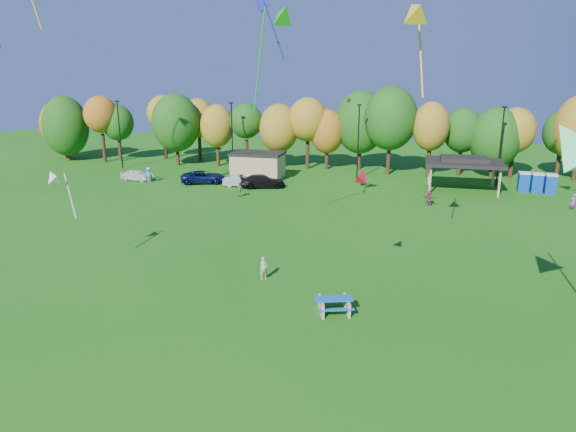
% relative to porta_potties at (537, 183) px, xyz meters
% --- Properties ---
extents(ground, '(160.00, 160.00, 0.00)m').
position_rel_porta_potties_xyz_m(ground, '(-21.79, -37.81, -1.10)').
color(ground, '#19600F').
rests_on(ground, ground).
extents(tree_line, '(93.57, 10.55, 11.15)m').
position_rel_porta_potties_xyz_m(tree_line, '(-22.82, 7.70, 4.82)').
color(tree_line, black).
rests_on(tree_line, ground).
extents(lamp_posts, '(64.50, 0.25, 9.09)m').
position_rel_porta_potties_xyz_m(lamp_posts, '(-19.79, 2.19, 3.80)').
color(lamp_posts, black).
rests_on(lamp_posts, ground).
extents(utility_building, '(6.30, 4.30, 3.25)m').
position_rel_porta_potties_xyz_m(utility_building, '(-31.79, 0.19, 0.54)').
color(utility_building, tan).
rests_on(utility_building, ground).
extents(pavilion, '(8.20, 6.20, 3.77)m').
position_rel_porta_potties_xyz_m(pavilion, '(-7.79, -0.81, 2.13)').
color(pavilion, tan).
rests_on(pavilion, ground).
extents(porta_potties, '(3.75, 1.64, 2.18)m').
position_rel_porta_potties_xyz_m(porta_potties, '(0.00, 0.00, 0.00)').
color(porta_potties, '#0C3D9F').
rests_on(porta_potties, ground).
extents(picnic_table, '(2.39, 2.18, 0.85)m').
position_rel_porta_potties_xyz_m(picnic_table, '(-16.84, -34.10, -0.60)').
color(picnic_table, tan).
rests_on(picnic_table, ground).
extents(kite_flyer, '(0.64, 0.63, 1.49)m').
position_rel_porta_potties_xyz_m(kite_flyer, '(-21.90, -30.53, -0.35)').
color(kite_flyer, '#C7AE95').
rests_on(kite_flyer, ground).
extents(car_a, '(4.05, 1.97, 1.33)m').
position_rel_porta_potties_xyz_m(car_a, '(-45.76, -4.64, -0.43)').
color(car_a, white).
rests_on(car_a, ground).
extents(car_b, '(4.09, 2.04, 1.29)m').
position_rel_porta_potties_xyz_m(car_b, '(-32.40, -4.84, -0.45)').
color(car_b, '#AEAEB4').
rests_on(car_b, ground).
extents(car_c, '(5.80, 4.00, 1.47)m').
position_rel_porta_potties_xyz_m(car_c, '(-37.19, -4.15, -0.36)').
color(car_c, '#0B1345').
rests_on(car_c, ground).
extents(car_d, '(5.51, 3.67, 1.48)m').
position_rel_porta_potties_xyz_m(car_d, '(-29.73, -4.81, -0.36)').
color(car_d, black).
rests_on(car_d, ground).
extents(far_person_0, '(0.96, 0.57, 1.54)m').
position_rel_porta_potties_xyz_m(far_person_0, '(-30.75, -9.76, -0.33)').
color(far_person_0, olive).
rests_on(far_person_0, ground).
extents(far_person_1, '(0.70, 0.61, 1.63)m').
position_rel_porta_potties_xyz_m(far_person_1, '(1.81, -7.26, -0.28)').
color(far_person_1, '#9F4A9A').
rests_on(far_person_1, ground).
extents(far_person_2, '(1.02, 1.02, 1.67)m').
position_rel_porta_potties_xyz_m(far_person_2, '(-44.72, -4.10, -0.26)').
color(far_person_2, '#5355B7').
rests_on(far_person_2, ground).
extents(far_person_3, '(1.36, 1.24, 1.84)m').
position_rel_porta_potties_xyz_m(far_person_3, '(-43.75, -5.22, -0.18)').
color(far_person_3, '#54A3B8').
rests_on(far_person_3, ground).
extents(far_person_4, '(1.49, 0.94, 1.53)m').
position_rel_porta_potties_xyz_m(far_person_4, '(-11.43, -8.78, -0.33)').
color(far_person_4, '#8C3A4A').
rests_on(far_person_4, ground).
extents(kite_5, '(4.56, 3.61, 7.87)m').
position_rel_porta_potties_xyz_m(kite_5, '(-6.90, -36.54, 8.78)').
color(kite_5, '#50E371').
extents(kite_6, '(2.77, 1.54, 4.46)m').
position_rel_porta_potties_xyz_m(kite_6, '(-24.03, -23.72, 16.05)').
color(kite_6, navy).
extents(kite_7, '(1.13, 1.34, 1.16)m').
position_rel_porta_potties_xyz_m(kite_7, '(-15.92, -31.01, 6.01)').
color(kite_7, red).
extents(kite_10, '(3.32, 4.02, 7.52)m').
position_rel_porta_potties_xyz_m(kite_10, '(-22.40, -23.51, 15.38)').
color(kite_10, '#19BD19').
extents(kite_12, '(2.06, 1.48, 3.40)m').
position_rel_porta_potties_xyz_m(kite_12, '(-35.25, -32.20, 5.19)').
color(kite_12, silver).
extents(kite_14, '(2.07, 3.47, 5.63)m').
position_rel_porta_potties_xyz_m(kite_14, '(-13.61, -29.19, 14.75)').
color(kite_14, yellow).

